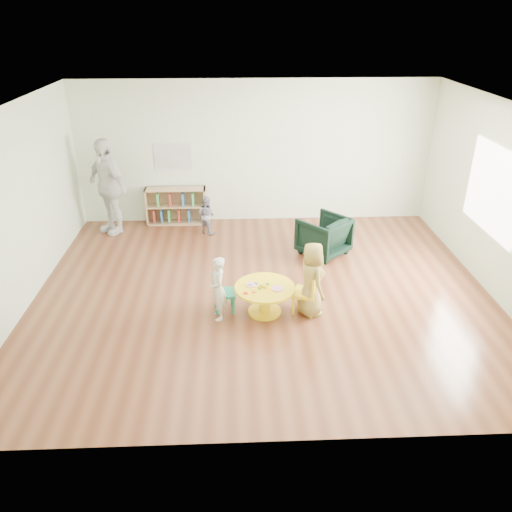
# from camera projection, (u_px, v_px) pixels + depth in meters

# --- Properties ---
(room) EXTENTS (7.10, 7.00, 2.80)m
(room) POSITION_uv_depth(u_px,v_px,m) (265.00, 174.00, 6.93)
(room) COLOR brown
(room) RESTS_ON ground
(activity_table) EXTENTS (0.86, 0.86, 0.47)m
(activity_table) POSITION_uv_depth(u_px,v_px,m) (265.00, 295.00, 7.11)
(activity_table) COLOR yellow
(activity_table) RESTS_ON ground
(kid_chair_left) EXTENTS (0.33, 0.33, 0.56)m
(kid_chair_left) POSITION_uv_depth(u_px,v_px,m) (221.00, 292.00, 7.17)
(kid_chair_left) COLOR #198B64
(kid_chair_left) RESTS_ON ground
(kid_chair_right) EXTENTS (0.44, 0.44, 0.62)m
(kid_chair_right) POSITION_uv_depth(u_px,v_px,m) (308.00, 292.00, 7.10)
(kid_chair_right) COLOR yellow
(kid_chair_right) RESTS_ON ground
(bookshelf) EXTENTS (1.20, 0.30, 0.75)m
(bookshelf) POSITION_uv_depth(u_px,v_px,m) (176.00, 206.00, 10.10)
(bookshelf) COLOR tan
(bookshelf) RESTS_ON ground
(alphabet_poster) EXTENTS (0.74, 0.01, 0.54)m
(alphabet_poster) POSITION_uv_depth(u_px,v_px,m) (173.00, 156.00, 9.77)
(alphabet_poster) COLOR silver
(alphabet_poster) RESTS_ON ground
(armchair) EXTENTS (1.07, 1.07, 0.70)m
(armchair) POSITION_uv_depth(u_px,v_px,m) (324.00, 236.00, 8.82)
(armchair) COLOR black
(armchair) RESTS_ON ground
(child_left) EXTENTS (0.29, 0.38, 0.94)m
(child_left) POSITION_uv_depth(u_px,v_px,m) (218.00, 289.00, 6.92)
(child_left) COLOR silver
(child_left) RESTS_ON ground
(child_right) EXTENTS (0.49, 0.62, 1.11)m
(child_right) POSITION_uv_depth(u_px,v_px,m) (312.00, 280.00, 6.99)
(child_right) COLOR yellow
(child_right) RESTS_ON ground
(toddler) EXTENTS (0.46, 0.44, 0.75)m
(toddler) POSITION_uv_depth(u_px,v_px,m) (206.00, 215.00, 9.64)
(toddler) COLOR #1B1C43
(toddler) RESTS_ON ground
(adult_caretaker) EXTENTS (1.10, 1.06, 1.85)m
(adult_caretaker) POSITION_uv_depth(u_px,v_px,m) (108.00, 186.00, 9.46)
(adult_caretaker) COLOR silver
(adult_caretaker) RESTS_ON ground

